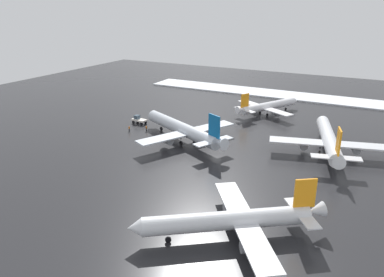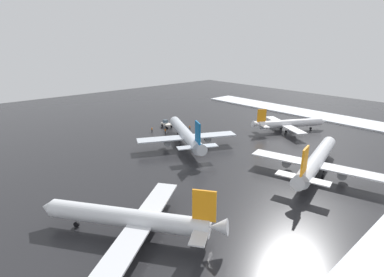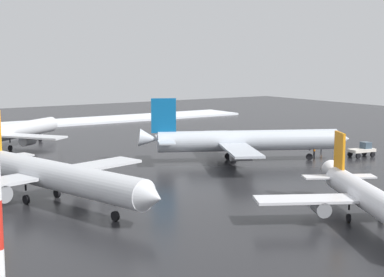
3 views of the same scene
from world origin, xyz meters
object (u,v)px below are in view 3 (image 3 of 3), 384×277
object	(u,v)px
airplane_foreground_jet	(372,200)
pushback_tug	(363,149)
ground_crew_by_nose_gear	(321,147)
ground_crew_mid_apron	(344,159)
airplane_parked_starboard	(243,141)
ground_crew_beside_wing	(314,150)
airplane_distant_tail	(8,132)
airplane_parked_portside	(51,175)

from	to	relation	value
airplane_foreground_jet	pushback_tug	xyz separation A→B (m)	(-28.38, 32.00, -1.43)
ground_crew_by_nose_gear	ground_crew_mid_apron	distance (m)	13.14
airplane_parked_starboard	ground_crew_by_nose_gear	world-z (taller)	airplane_parked_starboard
airplane_foreground_jet	pushback_tug	world-z (taller)	airplane_foreground_jet
airplane_parked_starboard	ground_crew_mid_apron	xyz separation A→B (m)	(11.32, 11.05, -2.46)
ground_crew_beside_wing	ground_crew_by_nose_gear	world-z (taller)	same
airplane_distant_tail	ground_crew_beside_wing	bearing A→B (deg)	-77.67
ground_crew_beside_wing	ground_crew_mid_apron	size ratio (longest dim) A/B	1.00
ground_crew_beside_wing	pushback_tug	bearing A→B (deg)	-31.24
ground_crew_beside_wing	ground_crew_mid_apron	world-z (taller)	same
ground_crew_mid_apron	airplane_parked_portside	bearing A→B (deg)	38.38
airplane_parked_starboard	airplane_distant_tail	world-z (taller)	airplane_parked_starboard
airplane_parked_portside	airplane_foreground_jet	bearing A→B (deg)	26.50
airplane_parked_starboard	airplane_foreground_jet	distance (m)	38.03
airplane_distant_tail	ground_crew_by_nose_gear	world-z (taller)	airplane_distant_tail
airplane_foreground_jet	ground_crew_mid_apron	xyz separation A→B (m)	(-24.68, 23.30, -1.74)
ground_crew_by_nose_gear	pushback_tug	bearing A→B (deg)	166.92
airplane_parked_starboard	airplane_foreground_jet	bearing A→B (deg)	-82.50
airplane_parked_starboard	airplane_distant_tail	size ratio (longest dim) A/B	1.20
airplane_distant_tail	airplane_foreground_jet	xyz separation A→B (m)	(70.69, 15.53, -0.38)
airplane_foreground_jet	airplane_parked_portside	bearing A→B (deg)	-109.72
ground_crew_mid_apron	ground_crew_by_nose_gear	bearing A→B (deg)	-80.10
airplane_foreground_jet	pushback_tug	bearing A→B (deg)	160.43
airplane_distant_tail	ground_crew_by_nose_gear	bearing A→B (deg)	-72.97
airplane_foreground_jet	airplane_parked_starboard	bearing A→B (deg)	-169.93
pushback_tug	ground_crew_by_nose_gear	world-z (taller)	pushback_tug
airplane_parked_portside	ground_crew_by_nose_gear	bearing A→B (deg)	85.21
airplane_parked_starboard	airplane_distant_tail	bearing A→B (deg)	154.98
pushback_tug	airplane_distant_tail	bearing A→B (deg)	144.92
airplane_distant_tail	airplane_parked_portside	distance (m)	44.92
airplane_parked_starboard	ground_crew_mid_apron	distance (m)	16.01
airplane_foreground_jet	pushback_tug	distance (m)	42.80
airplane_distant_tail	airplane_parked_portside	world-z (taller)	airplane_parked_portside
airplane_distant_tail	ground_crew_by_nose_gear	size ratio (longest dim) A/B	15.82
pushback_tug	ground_crew_mid_apron	world-z (taller)	pushback_tug
airplane_parked_starboard	airplane_distant_tail	distance (m)	44.45
airplane_parked_portside	airplane_distant_tail	bearing A→B (deg)	155.08
airplane_parked_starboard	pushback_tug	distance (m)	21.28
pushback_tug	airplane_foreground_jet	bearing A→B (deg)	-131.84
airplane_parked_portside	pushback_tug	size ratio (longest dim) A/B	7.06
airplane_parked_starboard	ground_crew_mid_apron	world-z (taller)	airplane_parked_starboard
ground_crew_mid_apron	ground_crew_beside_wing	bearing A→B (deg)	-65.01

